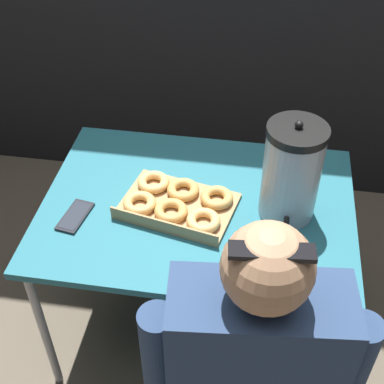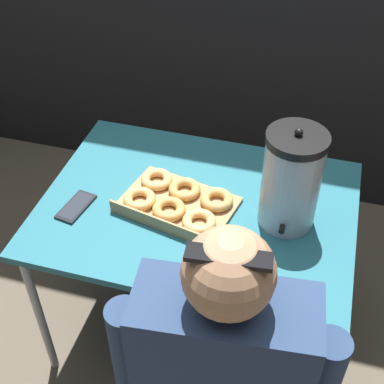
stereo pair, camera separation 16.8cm
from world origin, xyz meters
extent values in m
plane|color=brown|center=(0.00, 0.00, 0.00)|extent=(12.00, 12.00, 0.00)
cube|color=#236675|center=(0.00, 0.00, 0.70)|extent=(1.11, 0.82, 0.03)
cylinder|color=#ADADB2|center=(-0.51, -0.36, 0.34)|extent=(0.03, 0.03, 0.68)
cylinder|color=#ADADB2|center=(-0.51, 0.36, 0.34)|extent=(0.03, 0.03, 0.68)
cylinder|color=#ADADB2|center=(0.51, 0.36, 0.34)|extent=(0.03, 0.03, 0.68)
cube|color=tan|center=(-0.07, -0.02, 0.72)|extent=(0.44, 0.35, 0.02)
cube|color=tan|center=(-0.10, -0.15, 0.74)|extent=(0.39, 0.09, 0.04)
torus|color=#E3AB5E|center=(-0.20, -0.06, 0.74)|extent=(0.16, 0.16, 0.03)
torus|color=tan|center=(-0.08, -0.08, 0.74)|extent=(0.15, 0.15, 0.03)
torus|color=#EAB265|center=(0.04, -0.11, 0.74)|extent=(0.15, 0.15, 0.03)
torus|color=#E8B064|center=(-0.17, 0.06, 0.74)|extent=(0.13, 0.13, 0.03)
torus|color=tan|center=(-0.06, 0.04, 0.74)|extent=(0.13, 0.13, 0.03)
torus|color=tan|center=(0.07, 0.01, 0.74)|extent=(0.15, 0.15, 0.03)
cylinder|color=#B7B7BC|center=(0.31, 0.02, 0.87)|extent=(0.19, 0.19, 0.33)
cylinder|color=black|center=(0.31, 0.02, 1.05)|extent=(0.20, 0.20, 0.03)
sphere|color=black|center=(0.31, 0.02, 1.08)|extent=(0.03, 0.03, 0.03)
cylinder|color=black|center=(0.31, -0.08, 0.77)|extent=(0.02, 0.05, 0.02)
cube|color=black|center=(-0.41, -0.13, 0.71)|extent=(0.10, 0.17, 0.01)
cube|color=#2D333D|center=(-0.41, -0.13, 0.72)|extent=(0.09, 0.15, 0.00)
cube|color=navy|center=(0.24, -0.64, 0.77)|extent=(0.45, 0.24, 0.57)
sphere|color=tan|center=(0.24, -0.64, 1.16)|extent=(0.20, 0.20, 0.20)
cube|color=black|center=(0.24, -0.67, 1.24)|extent=(0.18, 0.06, 0.01)
cylinder|color=navy|center=(0.00, -0.67, 0.74)|extent=(0.09, 0.09, 0.45)
camera|label=1|loc=(0.20, -1.39, 2.01)|focal=50.00mm
camera|label=2|loc=(0.36, -1.35, 2.01)|focal=50.00mm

